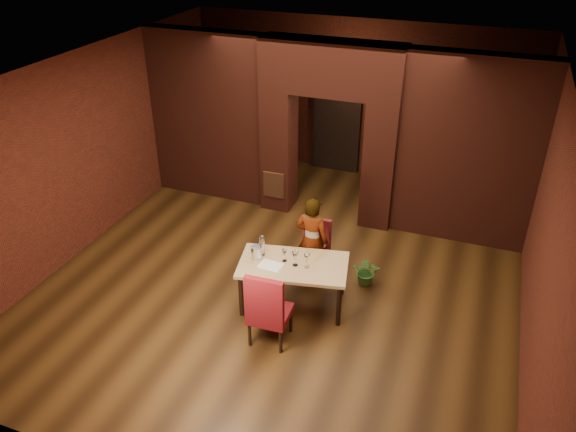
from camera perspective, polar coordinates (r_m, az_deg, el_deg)
name	(u,v)px	position (r m, az deg, el deg)	size (l,w,h in m)	color
floor	(289,270)	(9.06, 0.15, -5.48)	(8.00, 8.00, 0.00)	#412810
ceiling	(290,72)	(7.66, 0.18, 14.40)	(7.00, 8.00, 0.04)	silver
wall_back	(358,99)	(11.80, 7.09, 11.70)	(7.00, 0.04, 3.20)	maroon
wall_front	(133,368)	(5.34, -15.49, -14.67)	(7.00, 0.04, 3.20)	maroon
wall_left	(92,148)	(9.91, -19.31, 6.57)	(0.04, 8.00, 3.20)	maroon
wall_right	(546,223)	(7.88, 24.75, -0.68)	(0.04, 8.00, 3.20)	maroon
pillar_left	(279,149)	(10.43, -0.91, 6.79)	(0.55, 0.55, 2.30)	maroon
pillar_right	(380,164)	(9.95, 9.37, 5.19)	(0.55, 0.55, 2.30)	maroon
lintel	(332,68)	(9.62, 4.47, 14.77)	(2.45, 0.55, 0.90)	maroon
wing_wall_left	(209,117)	(10.83, -8.01, 9.95)	(2.27, 0.35, 3.20)	maroon
wing_wall_right	(468,152)	(9.65, 17.84, 6.20)	(2.27, 0.35, 3.20)	maroon
vent_panel	(274,185)	(10.44, -1.47, 3.16)	(0.40, 0.03, 0.50)	#9A512C
rear_door	(337,123)	(12.02, 4.99, 9.38)	(0.90, 0.08, 2.10)	black
rear_door_frame	(336,124)	(11.98, 4.93, 9.31)	(1.02, 0.04, 2.22)	black
dining_table	(293,284)	(8.16, 0.52, -6.94)	(1.53, 0.86, 0.72)	tan
chair_far	(313,251)	(8.64, 2.56, -3.61)	(0.44, 0.44, 0.97)	maroon
chair_near	(270,305)	(7.45, -1.83, -9.05)	(0.52, 0.52, 1.13)	maroon
person_seated	(312,240)	(8.48, 2.42, -2.45)	(0.52, 0.34, 1.43)	white
wine_glass_a	(285,255)	(7.95, -0.34, -4.00)	(0.08, 0.08, 0.20)	white
wine_glass_b	(295,259)	(7.85, 0.74, -4.35)	(0.09, 0.09, 0.23)	white
wine_glass_c	(307,261)	(7.82, 1.94, -4.57)	(0.09, 0.09, 0.21)	white
tasting_sheet	(271,265)	(7.91, -1.77, -5.05)	(0.33, 0.24, 0.00)	silver
wine_bucket	(257,252)	(8.02, -3.21, -3.70)	(0.16, 0.16, 0.20)	#BBBBC2
water_bottle	(262,245)	(8.06, -2.65, -3.00)	(0.07, 0.07, 0.31)	white
potted_plant	(367,272)	(8.72, 8.03, -5.61)	(0.41, 0.36, 0.46)	#376D2B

